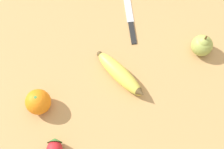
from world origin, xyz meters
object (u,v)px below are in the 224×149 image
paring_knife (131,21)px  orange (38,102)px  banana (120,74)px  strawberry (55,148)px  pear (203,46)px

paring_knife → orange: bearing=-138.4°
banana → strawberry: banana is taller
banana → pear: 0.26m
paring_knife → strawberry: bearing=-123.2°
banana → strawberry: 0.28m
pear → strawberry: (-0.17, 0.49, -0.01)m
orange → paring_knife: (0.20, -0.33, -0.03)m
orange → strawberry: bearing=-173.6°
banana → strawberry: bearing=-81.4°
strawberry → pear: bearing=-57.2°
pear → strawberry: 0.52m
strawberry → paring_knife: (0.34, -0.32, -0.02)m
pear → strawberry: size_ratio=1.26×
paring_knife → pear: bearing=-34.3°
banana → paring_knife: 0.20m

